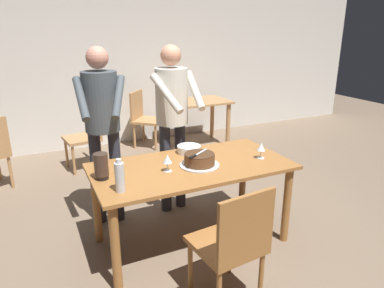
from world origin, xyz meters
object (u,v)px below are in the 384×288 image
at_px(wine_glass_near, 167,160).
at_px(background_table, 197,111).
at_px(background_chair_2, 87,133).
at_px(person_cutting_cake, 172,111).
at_px(person_standing_beside, 102,118).
at_px(cake_on_platter, 200,160).
at_px(wine_glass_far, 261,147).
at_px(background_chair_0, 144,117).
at_px(chair_near_side, 233,242).
at_px(cake_knife, 195,155).
at_px(plate_stack, 189,149).
at_px(main_dining_table, 192,176).
at_px(water_bottle, 120,177).
at_px(hurricane_lamp, 101,166).

distance_m(wine_glass_near, background_table, 2.98).
bearing_deg(background_table, background_chair_2, -171.72).
bearing_deg(person_cutting_cake, person_standing_beside, 177.50).
distance_m(cake_on_platter, wine_glass_near, 0.29).
height_order(cake_on_platter, wine_glass_near, wine_glass_near).
bearing_deg(wine_glass_far, background_chair_2, 116.18).
distance_m(background_table, background_chair_0, 0.87).
bearing_deg(chair_near_side, person_standing_beside, 109.63).
height_order(cake_knife, wine_glass_far, wine_glass_far).
bearing_deg(plate_stack, cake_on_platter, -99.31).
relative_size(background_table, background_chair_2, 1.11).
bearing_deg(background_chair_2, plate_stack, -71.95).
height_order(main_dining_table, background_table, main_dining_table).
bearing_deg(person_standing_beside, chair_near_side, -70.37).
bearing_deg(cake_knife, wine_glass_far, -3.00).
relative_size(cake_knife, plate_stack, 1.08).
bearing_deg(background_chair_2, main_dining_table, -76.66).
xyz_separation_m(water_bottle, person_standing_beside, (0.08, 0.93, 0.21)).
bearing_deg(plate_stack, person_cutting_cake, 92.77).
distance_m(plate_stack, background_table, 2.52).
xyz_separation_m(cake_on_platter, water_bottle, (-0.73, -0.20, 0.06)).
height_order(cake_on_platter, person_cutting_cake, person_cutting_cake).
relative_size(wine_glass_near, background_chair_0, 0.16).
bearing_deg(main_dining_table, chair_near_side, -95.07).
height_order(cake_knife, wine_glass_near, wine_glass_near).
xyz_separation_m(main_dining_table, person_cutting_cake, (0.09, 0.64, 0.43)).
relative_size(person_cutting_cake, background_chair_0, 1.91).
bearing_deg(cake_knife, main_dining_table, 84.16).
bearing_deg(wine_glass_far, plate_stack, 142.20).
bearing_deg(cake_on_platter, cake_knife, -146.95).
bearing_deg(person_cutting_cake, cake_on_platter, -93.10).
relative_size(wine_glass_far, background_chair_0, 0.16).
bearing_deg(person_cutting_cake, background_chair_2, 111.21).
bearing_deg(cake_knife, hurricane_lamp, 171.30).
xyz_separation_m(person_cutting_cake, chair_near_side, (-0.16, -1.45, -0.58)).
bearing_deg(water_bottle, background_chair_2, 86.53).
relative_size(main_dining_table, cake_knife, 7.12).
relative_size(wine_glass_near, person_cutting_cake, 0.08).
relative_size(plate_stack, water_bottle, 0.88).
distance_m(cake_on_platter, person_cutting_cake, 0.74).
height_order(cake_on_platter, wine_glass_far, wine_glass_far).
relative_size(person_standing_beside, background_table, 1.72).
distance_m(cake_on_platter, cake_knife, 0.10).
distance_m(person_cutting_cake, chair_near_side, 1.57).
height_order(wine_glass_far, water_bottle, water_bottle).
xyz_separation_m(person_cutting_cake, background_table, (1.19, 1.86, -0.50)).
distance_m(main_dining_table, background_table, 2.81).
height_order(cake_on_platter, cake_knife, cake_knife).
distance_m(water_bottle, background_chair_0, 3.30).
xyz_separation_m(cake_on_platter, plate_stack, (0.05, 0.33, -0.02)).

